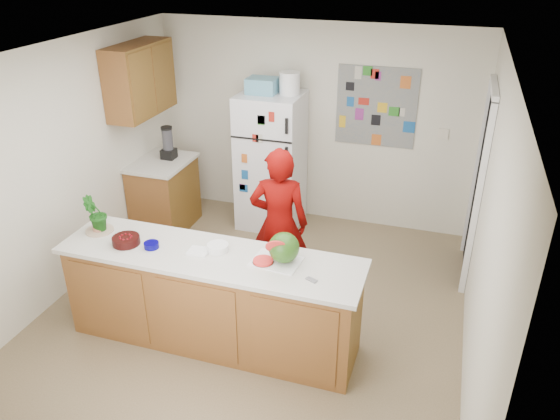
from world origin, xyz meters
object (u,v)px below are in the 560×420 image
(refrigerator, at_px, (271,161))
(person, at_px, (279,224))
(cherry_bowl, at_px, (126,240))
(watermelon, at_px, (284,248))

(refrigerator, height_order, person, refrigerator)
(cherry_bowl, bearing_deg, refrigerator, 77.96)
(person, height_order, watermelon, person)
(refrigerator, height_order, cherry_bowl, refrigerator)
(refrigerator, relative_size, watermelon, 6.60)
(watermelon, distance_m, cherry_bowl, 1.43)
(person, relative_size, cherry_bowl, 6.61)
(refrigerator, bearing_deg, person, -68.36)
(refrigerator, xyz_separation_m, cherry_bowl, (-0.52, -2.44, 0.11))
(refrigerator, relative_size, person, 1.06)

